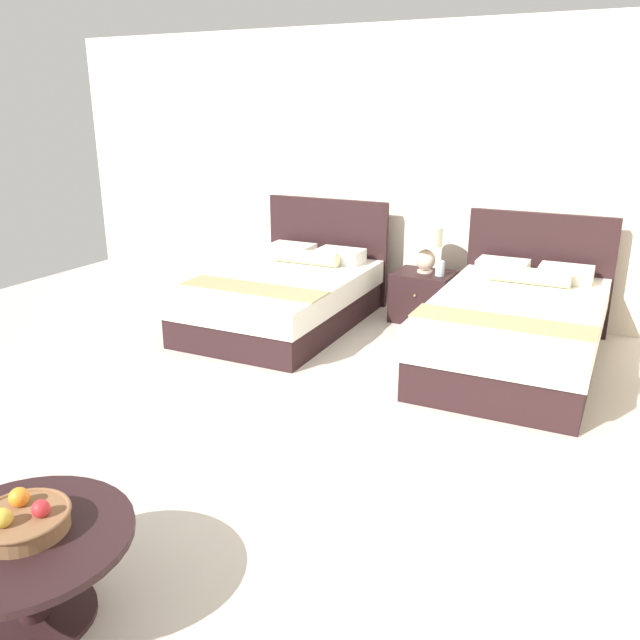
{
  "coord_description": "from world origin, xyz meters",
  "views": [
    {
      "loc": [
        2.13,
        -3.47,
        2.15
      ],
      "look_at": [
        -0.01,
        0.55,
        0.62
      ],
      "focal_mm": 37.05,
      "sensor_mm": 36.0,
      "label": 1
    }
  ],
  "objects_px": {
    "bed_near_window": "(286,296)",
    "vase": "(440,268)",
    "table_lamp": "(426,243)",
    "coffee_table": "(25,558)",
    "nightstand": "(423,297)",
    "bed_near_corner": "(516,328)",
    "fruit_bowl": "(23,520)"
  },
  "relations": [
    {
      "from": "bed_near_window",
      "to": "vase",
      "type": "xyz_separation_m",
      "value": [
        1.34,
        0.7,
        0.28
      ]
    },
    {
      "from": "table_lamp",
      "to": "bed_near_window",
      "type": "bearing_deg",
      "value": -146.86
    },
    {
      "from": "table_lamp",
      "to": "coffee_table",
      "type": "height_order",
      "value": "table_lamp"
    },
    {
      "from": "nightstand",
      "to": "bed_near_corner",
      "type": "bearing_deg",
      "value": -34.71
    },
    {
      "from": "coffee_table",
      "to": "nightstand",
      "type": "bearing_deg",
      "value": 88.94
    },
    {
      "from": "nightstand",
      "to": "table_lamp",
      "type": "relative_size",
      "value": 1.24
    },
    {
      "from": "nightstand",
      "to": "table_lamp",
      "type": "height_order",
      "value": "table_lamp"
    },
    {
      "from": "vase",
      "to": "fruit_bowl",
      "type": "xyz_separation_m",
      "value": [
        -0.27,
        -4.61,
        -0.09
      ]
    },
    {
      "from": "bed_near_corner",
      "to": "nightstand",
      "type": "xyz_separation_m",
      "value": [
        -1.08,
        0.75,
        -0.07
      ]
    },
    {
      "from": "bed_near_window",
      "to": "nightstand",
      "type": "height_order",
      "value": "bed_near_window"
    },
    {
      "from": "fruit_bowl",
      "to": "nightstand",
      "type": "bearing_deg",
      "value": 88.79
    },
    {
      "from": "bed_near_corner",
      "to": "vase",
      "type": "bearing_deg",
      "value": 142.05
    },
    {
      "from": "bed_near_corner",
      "to": "table_lamp",
      "type": "height_order",
      "value": "bed_near_corner"
    },
    {
      "from": "nightstand",
      "to": "table_lamp",
      "type": "xyz_separation_m",
      "value": [
        0.0,
        0.02,
        0.54
      ]
    },
    {
      "from": "bed_near_window",
      "to": "bed_near_corner",
      "type": "distance_m",
      "value": 2.25
    },
    {
      "from": "nightstand",
      "to": "coffee_table",
      "type": "bearing_deg",
      "value": -91.06
    },
    {
      "from": "bed_near_window",
      "to": "table_lamp",
      "type": "bearing_deg",
      "value": 33.14
    },
    {
      "from": "coffee_table",
      "to": "fruit_bowl",
      "type": "bearing_deg",
      "value": 113.31
    },
    {
      "from": "vase",
      "to": "coffee_table",
      "type": "distance_m",
      "value": 4.65
    },
    {
      "from": "bed_near_corner",
      "to": "coffee_table",
      "type": "relative_size",
      "value": 2.44
    },
    {
      "from": "vase",
      "to": "bed_near_window",
      "type": "bearing_deg",
      "value": -152.34
    },
    {
      "from": "bed_near_window",
      "to": "coffee_table",
      "type": "bearing_deg",
      "value": -74.61
    },
    {
      "from": "bed_near_window",
      "to": "vase",
      "type": "relative_size",
      "value": 14.76
    },
    {
      "from": "coffee_table",
      "to": "fruit_bowl",
      "type": "xyz_separation_m",
      "value": [
        -0.01,
        0.03,
        0.17
      ]
    },
    {
      "from": "bed_near_corner",
      "to": "fruit_bowl",
      "type": "height_order",
      "value": "bed_near_corner"
    },
    {
      "from": "bed_near_corner",
      "to": "coffee_table",
      "type": "bearing_deg",
      "value": -106.62
    },
    {
      "from": "bed_near_window",
      "to": "table_lamp",
      "type": "relative_size",
      "value": 4.68
    },
    {
      "from": "bed_near_window",
      "to": "coffee_table",
      "type": "height_order",
      "value": "bed_near_window"
    },
    {
      "from": "vase",
      "to": "fruit_bowl",
      "type": "height_order",
      "value": "vase"
    },
    {
      "from": "vase",
      "to": "fruit_bowl",
      "type": "bearing_deg",
      "value": -93.36
    },
    {
      "from": "fruit_bowl",
      "to": "bed_near_corner",
      "type": "bearing_deg",
      "value": 73.12
    },
    {
      "from": "vase",
      "to": "coffee_table",
      "type": "height_order",
      "value": "vase"
    }
  ]
}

